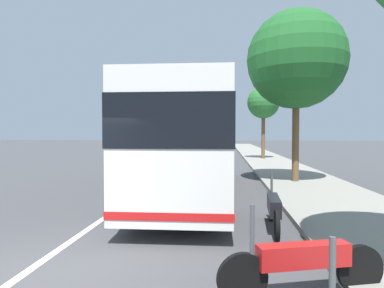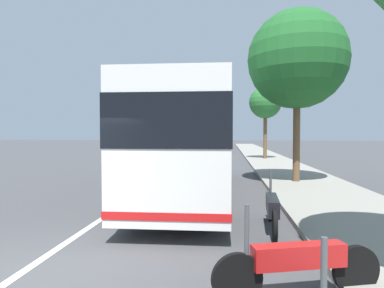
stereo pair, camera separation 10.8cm
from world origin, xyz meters
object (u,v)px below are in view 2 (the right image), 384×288
Objects in this scene: motorcycle_nearest_curb at (272,209)px; motorcycle_mid_row at (298,263)px; car_oncoming at (180,147)px; coach_bus at (192,139)px; car_behind_bus at (194,144)px; car_ahead_same_lane at (223,144)px; roadside_tree_far_block at (265,103)px; car_side_street at (222,147)px; roadside_tree_mid_block at (297,60)px.

motorcycle_mid_row is at bearing -177.72° from motorcycle_nearest_curb.
coach_bus is at bearing 7.70° from car_oncoming.
car_behind_bus is at bearing 12.26° from motorcycle_nearest_curb.
coach_bus is 37.08m from car_ahead_same_lane.
car_ahead_same_lane is 0.76× the size of roadside_tree_far_block.
coach_bus is at bearing -89.58° from motorcycle_mid_row.
car_oncoming is 5.46m from car_side_street.
roadside_tree_far_block is (-7.99, -8.38, 4.05)m from car_oncoming.
coach_bus is 2.72× the size of car_oncoming.
motorcycle_nearest_curb is at bearing -178.84° from car_side_street.
car_behind_bus is at bearing 12.83° from roadside_tree_mid_block.
roadside_tree_mid_block is at bearing 19.31° from car_oncoming.
roadside_tree_mid_block is (-21.38, -8.23, 4.64)m from car_oncoming.
coach_bus is 5.29m from motorcycle_nearest_curb.
car_ahead_same_lane is (13.18, -4.50, -0.04)m from car_oncoming.
car_ahead_same_lane is at bearing 10.39° from roadside_tree_far_block.
car_ahead_same_lane is at bearing -1.57° from car_side_street.
motorcycle_mid_row is at bearing 9.37° from car_oncoming.
car_oncoming is at bearing 8.14° from coach_bus.
coach_bus is 2.55× the size of car_ahead_same_lane.
car_oncoming is (31.56, 6.20, 0.25)m from motorcycle_mid_row.
coach_bus reaches higher than motorcycle_mid_row.
coach_bus is 16.71m from roadside_tree_far_block.
car_oncoming is at bearing -2.13° from car_behind_bus.
car_behind_bus is 37.40m from roadside_tree_mid_block.
motorcycle_mid_row is 44.77m from car_ahead_same_lane.
motorcycle_nearest_curb is 0.49× the size of car_ahead_same_lane.
motorcycle_nearest_curb is at bearing 174.14° from roadside_tree_far_block.
roadside_tree_mid_block reaches higher than motorcycle_nearest_curb.
coach_bus is at bearing 176.73° from car_side_street.
roadside_tree_far_block is at bearing -162.83° from car_side_street.
roadside_tree_mid_block is (2.49, -4.26, 3.38)m from coach_bus.
motorcycle_nearest_curb is 0.53× the size of car_oncoming.
car_ahead_same_lane is at bearing 6.42° from motorcycle_nearest_curb.
roadside_tree_mid_block reaches higher than car_oncoming.
roadside_tree_mid_block is (-36.18, -8.24, 4.66)m from car_behind_bus.
coach_bus reaches higher than car_side_street.
motorcycle_mid_row is 46.77m from car_behind_bus.
roadside_tree_mid_block is 1.21× the size of roadside_tree_far_block.
motorcycle_mid_row is 32.16m from car_oncoming.
car_behind_bus is (14.80, 0.01, -0.02)m from car_oncoming.
car_behind_bus is at bearing 178.31° from car_oncoming.
motorcycle_mid_row is 11.47m from roadside_tree_mid_block.
motorcycle_nearest_curb is 43.63m from car_behind_bus.
roadside_tree_mid_block reaches higher than car_behind_bus.
motorcycle_nearest_curb is 0.31× the size of roadside_tree_mid_block.
car_side_street is at bearing -175.81° from car_ahead_same_lane.
roadside_tree_mid_block is (10.17, -2.03, 4.89)m from motorcycle_mid_row.
car_ahead_same_lane is at bearing 6.15° from roadside_tree_mid_block.
motorcycle_nearest_curb is at bearing -173.75° from car_ahead_same_lane.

